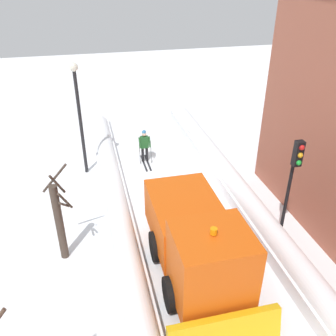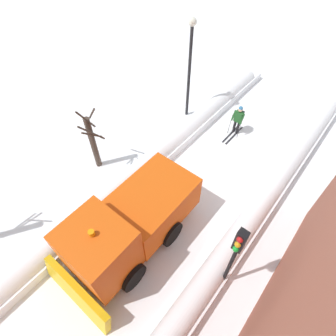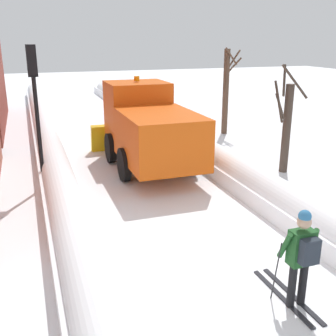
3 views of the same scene
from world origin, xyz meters
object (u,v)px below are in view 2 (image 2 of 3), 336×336
Objects in this scene: skier at (238,119)px; street_lamp at (190,60)px; traffic_light_pole at (235,252)px; plow_truck at (129,226)px; bare_tree_near at (93,142)px.

street_lamp is at bearing 8.05° from skier.
skier is 0.33× the size of street_lamp.
traffic_light_pole reaches higher than skier.
traffic_light_pole is (-3.68, -0.84, 1.54)m from plow_truck.
traffic_light_pole reaches higher than plow_truck.
bare_tree_near reaches higher than plow_truck.
bare_tree_near is (7.96, -1.15, -1.35)m from traffic_light_pole.
plow_truck is 3.31× the size of skier.
street_lamp is (3.11, 0.44, 2.47)m from skier.
traffic_light_pole is at bearing 171.78° from bare_tree_near.
plow_truck is at bearing 155.06° from bare_tree_near.
traffic_light_pole is at bearing -167.10° from plow_truck.
skier is at bearing -171.95° from street_lamp.
plow_truck is 1.08× the size of street_lamp.
skier is 0.42× the size of traffic_light_pole.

